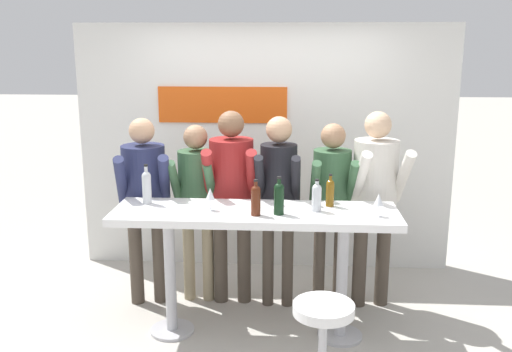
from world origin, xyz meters
name	(u,v)px	position (x,y,z in m)	size (l,w,h in m)	color
ground_plane	(255,334)	(0.00, 0.00, 0.00)	(40.00, 40.00, 0.00)	#B2ADA3
back_wall	(264,148)	(0.00, 1.53, 1.25)	(3.81, 0.12, 2.50)	silver
tasting_table	(255,231)	(0.00, 0.00, 0.89)	(2.21, 0.62, 1.05)	white
bar_stool	(323,333)	(0.50, -0.73, 0.43)	(0.43, 0.43, 0.64)	#B2B2B7
person_far_left	(145,192)	(-1.00, 0.52, 1.04)	(0.52, 0.61, 1.69)	#473D33
person_left	(197,194)	(-0.56, 0.61, 1.01)	(0.40, 0.51, 1.62)	gray
person_center_left	(232,187)	(-0.25, 0.59, 1.08)	(0.47, 0.57, 1.75)	#473D33
person_center	(278,190)	(0.17, 0.54, 1.08)	(0.38, 0.51, 1.71)	#473D33
person_center_right	(331,194)	(0.63, 0.61, 1.03)	(0.40, 0.51, 1.65)	#473D33
person_right	(375,189)	(1.00, 0.59, 1.08)	(0.51, 0.61, 1.75)	#473D33
wine_bottle_0	(279,197)	(0.18, -0.09, 1.19)	(0.08, 0.08, 0.29)	black
wine_bottle_1	(147,186)	(-0.88, 0.13, 1.20)	(0.07, 0.07, 0.32)	#B7BCC1
wine_bottle_2	(256,199)	(0.01, -0.13, 1.18)	(0.07, 0.07, 0.28)	#4C1E0F
wine_bottle_3	(330,191)	(0.58, 0.15, 1.17)	(0.06, 0.06, 0.26)	brown
wine_bottle_4	(317,196)	(0.47, 0.01, 1.17)	(0.07, 0.07, 0.25)	#B7BCC1
wine_glass_0	(379,200)	(0.92, -0.10, 1.18)	(0.07, 0.07, 0.18)	silver
wine_glass_1	(210,195)	(-0.35, -0.02, 1.18)	(0.07, 0.07, 0.18)	silver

